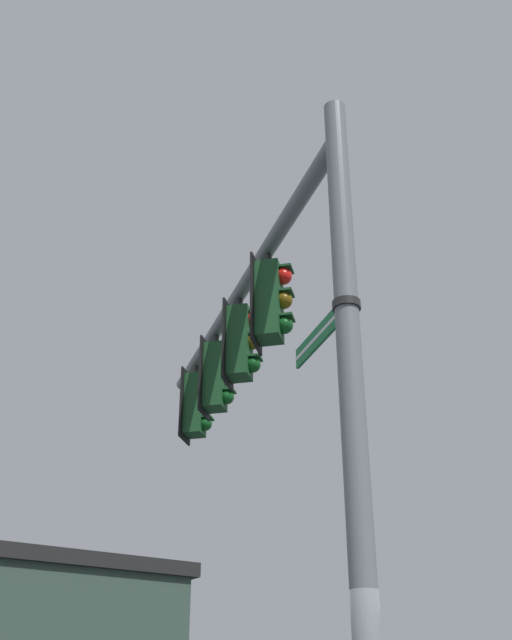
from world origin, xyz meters
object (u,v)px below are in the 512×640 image
(traffic_light_nearest_pole, at_px, (271,301))
(traffic_light_mid_inner, at_px, (241,343))
(traffic_light_arm_end, at_px, (196,405))
(street_name_sign, at_px, (329,325))
(traffic_light_mid_outer, at_px, (217,376))

(traffic_light_nearest_pole, bearing_deg, traffic_light_mid_inner, -148.14)
(traffic_light_arm_end, relative_size, street_name_sign, 1.05)
(traffic_light_arm_end, distance_m, street_name_sign, 5.69)
(traffic_light_nearest_pole, distance_m, street_name_sign, 2.14)
(traffic_light_mid_inner, relative_size, traffic_light_mid_outer, 1.00)
(traffic_light_nearest_pole, relative_size, traffic_light_mid_outer, 1.00)
(traffic_light_mid_inner, xyz_separation_m, traffic_light_arm_end, (-2.14, -1.33, 0.00))
(traffic_light_mid_inner, xyz_separation_m, street_name_sign, (2.59, 1.59, -1.19))
(traffic_light_mid_outer, relative_size, street_name_sign, 1.05)
(traffic_light_arm_end, bearing_deg, street_name_sign, 31.67)
(traffic_light_arm_end, xyz_separation_m, street_name_sign, (4.74, 2.92, -1.19))
(traffic_light_arm_end, bearing_deg, traffic_light_mid_outer, 31.86)
(traffic_light_nearest_pole, height_order, street_name_sign, traffic_light_nearest_pole)
(traffic_light_nearest_pole, relative_size, traffic_light_arm_end, 1.00)
(traffic_light_arm_end, height_order, street_name_sign, traffic_light_arm_end)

